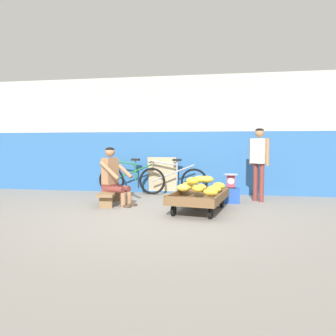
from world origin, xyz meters
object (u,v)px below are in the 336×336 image
Objects in this scene: vendor_seated at (114,176)px; weighing_scale at (231,181)px; customer_adult at (259,156)px; bicycle_far_left at (173,180)px; banana_cart at (199,198)px; bicycle_near_left at (131,179)px; sign_board at (162,175)px; low_bench at (110,194)px; plastic_crate at (231,195)px.

vendor_seated reaches higher than weighing_scale.
bicycle_far_left is at bearing 164.40° from customer_adult.
bicycle_near_left reaches higher than banana_cart.
vendor_seated is at bearing -112.20° from sign_board.
bicycle_near_left is 1.01m from bicycle_far_left.
banana_cart is 0.94× the size of bicycle_near_left.
customer_adult reaches higher than vendor_seated.
weighing_scale reaches higher than banana_cart.
vendor_seated is at bearing -21.97° from low_bench.
bicycle_near_left is at bearing 161.04° from plastic_crate.
weighing_scale is at bearing 13.59° from low_bench.
bicycle_far_left is (-0.76, 1.78, 0.11)m from banana_cart.
banana_cart is 4.34× the size of plastic_crate.
low_bench is at bearing -127.26° from bicycle_far_left.
plastic_crate is 1.57m from bicycle_far_left.
customer_adult reaches higher than low_bench.
banana_cart is at bearing -66.87° from bicycle_far_left.
vendor_seated is 2.41m from plastic_crate.
customer_adult is at bearing 24.74° from weighing_scale.
low_bench is at bearing -166.41° from weighing_scale.
weighing_scale is (-0.00, -0.00, 0.30)m from plastic_crate.
weighing_scale is 0.18× the size of bicycle_far_left.
vendor_seated is at bearing 167.66° from banana_cart.
low_bench is 3.76× the size of weighing_scale.
vendor_seated is at bearing -165.15° from plastic_crate.
vendor_seated reaches higher than plastic_crate.
sign_board is (-1.62, 1.04, -0.01)m from weighing_scale.
low_bench is 2.46m from weighing_scale.
banana_cart is 1.85m from low_bench.
plastic_crate is at bearing -18.96° from bicycle_near_left.
banana_cart is 5.21× the size of weighing_scale.
customer_adult is at bearing -19.30° from sign_board.
sign_board is (0.75, 1.61, 0.24)m from low_bench.
weighing_scale is at bearing 59.87° from banana_cart.
plastic_crate is 0.30m from weighing_scale.
bicycle_near_left is 0.76m from sign_board.
bicycle_near_left is 3.03m from customer_adult.
sign_board is 0.58× the size of customer_adult.
low_bench is 3.16m from customer_adult.
weighing_scale is 1.56m from bicycle_far_left.
low_bench is 0.38m from vendor_seated.
low_bench is 0.68× the size of bicycle_near_left.
banana_cart is 2.52m from bicycle_near_left.
bicycle_near_left is (-2.34, 0.80, 0.20)m from plastic_crate.
plastic_crate is 0.22× the size of bicycle_near_left.
bicycle_far_left is at bearing 149.09° from weighing_scale.
bicycle_far_left is (-1.33, 0.80, 0.20)m from plastic_crate.
plastic_crate is at bearing -30.88° from bicycle_far_left.
plastic_crate is 1.20× the size of weighing_scale.
banana_cart is at bearing -62.46° from sign_board.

